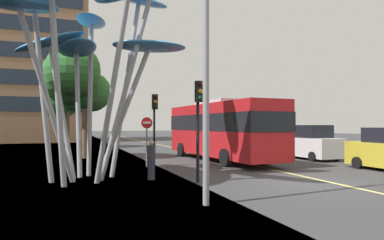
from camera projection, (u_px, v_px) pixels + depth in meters
name	position (u px, v px, depth m)	size (l,w,h in m)	color
ground	(288.00, 186.00, 12.69)	(120.00, 240.00, 0.10)	#38383A
red_bus	(220.00, 128.00, 21.34)	(3.32, 11.05, 3.75)	red
leaf_sculpture	(88.00, 26.00, 13.49)	(8.67, 8.63, 8.32)	#9EA0A5
traffic_light_kerb_near	(199.00, 109.00, 13.01)	(0.28, 0.42, 3.90)	black
traffic_light_kerb_far	(155.00, 114.00, 18.01)	(0.28, 0.42, 3.85)	black
car_parked_mid	(310.00, 143.00, 22.12)	(2.05, 4.28, 2.21)	silver
car_parked_far	(253.00, 138.00, 28.88)	(2.09, 4.24, 2.32)	#2D5138
street_lamp	(217.00, 28.00, 9.59)	(1.59, 0.44, 7.80)	gray
tree_pavement_near	(75.00, 78.00, 22.50)	(4.64, 4.97, 7.46)	brown
tree_pavement_far	(66.00, 92.00, 33.23)	(5.02, 5.01, 8.37)	brown
pedestrian	(151.00, 160.00, 13.80)	(0.34, 0.34, 1.61)	#2D3342
no_entry_sign	(147.00, 134.00, 18.06)	(0.60, 0.12, 2.63)	gray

